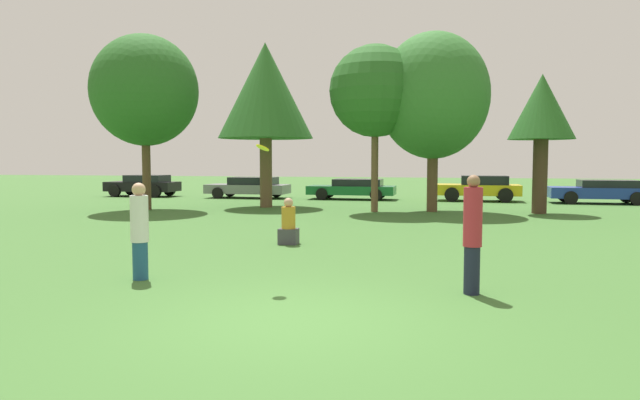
% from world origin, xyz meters
% --- Properties ---
extents(ground_plane, '(120.00, 120.00, 0.00)m').
position_xyz_m(ground_plane, '(0.00, 0.00, 0.00)').
color(ground_plane, '#3D6B2D').
extents(person_thrower, '(0.31, 0.31, 1.71)m').
position_xyz_m(person_thrower, '(-3.28, 1.90, 0.87)').
color(person_thrower, navy).
rests_on(person_thrower, ground).
extents(person_catcher, '(0.29, 0.29, 1.87)m').
position_xyz_m(person_catcher, '(2.36, 2.01, 0.96)').
color(person_catcher, '#191E33').
rests_on(person_catcher, ground).
extents(frisbee, '(0.25, 0.23, 0.16)m').
position_xyz_m(frisbee, '(-1.06, 2.03, 2.30)').
color(frisbee, yellow).
extents(bystander_sitting, '(0.46, 0.39, 1.16)m').
position_xyz_m(bystander_sitting, '(-1.85, 6.48, 0.48)').
color(bystander_sitting, '#3F3F47').
rests_on(bystander_sitting, ground).
extents(tree_0, '(4.40, 4.40, 7.26)m').
position_xyz_m(tree_0, '(-10.26, 14.62, 4.95)').
color(tree_0, brown).
rests_on(tree_0, ground).
extents(tree_1, '(4.16, 4.16, 7.19)m').
position_xyz_m(tree_1, '(-5.74, 16.87, 5.07)').
color(tree_1, brown).
rests_on(tree_1, ground).
extents(tree_2, '(3.67, 3.67, 6.66)m').
position_xyz_m(tree_2, '(-0.79, 15.69, 4.81)').
color(tree_2, brown).
rests_on(tree_2, ground).
extents(tree_3, '(4.43, 4.43, 7.17)m').
position_xyz_m(tree_3, '(1.48, 16.24, 4.63)').
color(tree_3, brown).
rests_on(tree_3, ground).
extents(tree_4, '(2.52, 2.52, 5.41)m').
position_xyz_m(tree_4, '(5.60, 16.34, 4.00)').
color(tree_4, '#473323').
rests_on(tree_4, ground).
extents(parked_car_black, '(4.07, 1.92, 1.22)m').
position_xyz_m(parked_car_black, '(-14.85, 22.46, 0.66)').
color(parked_car_black, black).
rests_on(parked_car_black, ground).
extents(parked_car_grey, '(4.50, 2.00, 1.15)m').
position_xyz_m(parked_car_grey, '(-8.48, 22.44, 0.61)').
color(parked_car_grey, slate).
rests_on(parked_car_grey, ground).
extents(parked_car_green, '(4.61, 1.97, 1.08)m').
position_xyz_m(parked_car_green, '(-2.74, 22.56, 0.59)').
color(parked_car_green, '#196633').
rests_on(parked_car_green, ground).
extents(parked_car_yellow, '(4.15, 2.01, 1.29)m').
position_xyz_m(parked_car_yellow, '(3.72, 22.73, 0.70)').
color(parked_car_yellow, gold).
rests_on(parked_car_yellow, ground).
extents(parked_car_blue, '(4.60, 1.86, 1.13)m').
position_xyz_m(parked_car_blue, '(9.31, 22.22, 0.61)').
color(parked_car_blue, '#1E389E').
rests_on(parked_car_blue, ground).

